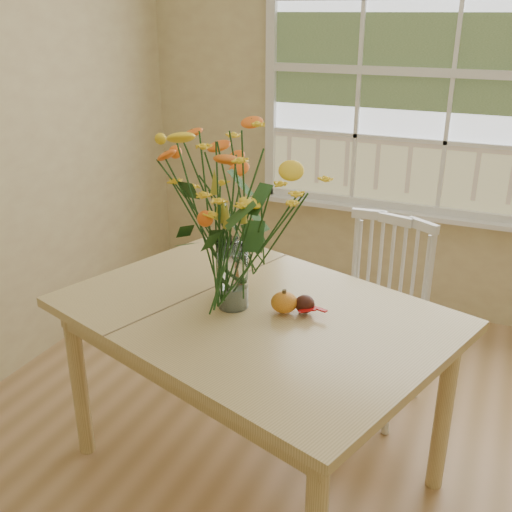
% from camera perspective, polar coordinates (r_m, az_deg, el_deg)
% --- Properties ---
extents(wall_back, '(4.00, 0.02, 2.70)m').
position_cam_1_polar(wall_back, '(3.82, 18.01, 13.27)').
color(wall_back, tan).
rests_on(wall_back, floor).
extents(window, '(2.42, 0.12, 1.74)m').
position_cam_1_polar(window, '(3.76, 18.27, 15.91)').
color(window, silver).
rests_on(window, wall_back).
extents(dining_table, '(1.73, 1.46, 0.79)m').
position_cam_1_polar(dining_table, '(2.42, -0.19, -7.00)').
color(dining_table, tan).
rests_on(dining_table, floor).
extents(windsor_chair, '(0.52, 0.51, 0.95)m').
position_cam_1_polar(windsor_chair, '(3.04, 11.69, -4.53)').
color(windsor_chair, white).
rests_on(windsor_chair, floor).
extents(flower_vase, '(0.57, 0.57, 0.68)m').
position_cam_1_polar(flower_vase, '(2.25, -2.33, 4.57)').
color(flower_vase, white).
rests_on(flower_vase, dining_table).
extents(pumpkin, '(0.10, 0.10, 0.08)m').
position_cam_1_polar(pumpkin, '(2.34, 2.69, -4.53)').
color(pumpkin, '#CB6517').
rests_on(pumpkin, dining_table).
extents(turkey_figurine, '(0.10, 0.09, 0.10)m').
position_cam_1_polar(turkey_figurine, '(2.52, -2.36, -2.46)').
color(turkey_figurine, '#CCB78C').
rests_on(turkey_figurine, dining_table).
extents(dark_gourd, '(0.12, 0.08, 0.07)m').
position_cam_1_polar(dark_gourd, '(2.34, 4.66, -4.67)').
color(dark_gourd, '#38160F').
rests_on(dark_gourd, dining_table).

